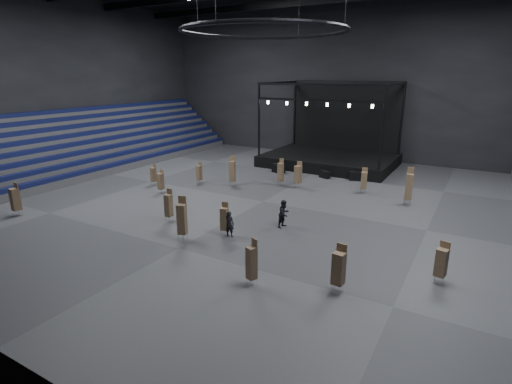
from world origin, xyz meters
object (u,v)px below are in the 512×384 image
Objects in this scene: chair_stack_11 at (199,172)px; chair_stack_14 at (364,180)px; chair_stack_1 at (281,172)px; chair_stack_4 at (15,199)px; chair_stack_8 at (409,186)px; chair_stack_12 at (169,205)px; chair_stack_10 at (298,174)px; stage at (332,152)px; chair_stack_6 at (182,218)px; chair_stack_7 at (232,171)px; flight_case_left at (279,168)px; flight_case_mid at (325,174)px; man_center at (229,224)px; chair_stack_5 at (224,218)px; flight_case_right at (356,176)px; chair_stack_9 at (339,268)px; chair_stack_3 at (442,262)px; chair_stack_13 at (161,181)px; chair_stack_0 at (153,174)px; crew_member at (284,214)px; chair_stack_2 at (252,262)px.

chair_stack_14 reaches higher than chair_stack_11.
chair_stack_1 is 21.50m from chair_stack_4.
chair_stack_12 is (-13.89, -12.35, -0.31)m from chair_stack_8.
chair_stack_10 reaches higher than chair_stack_12.
chair_stack_6 is (-0.57, -25.60, 0.00)m from stage.
stage reaches higher than chair_stack_7.
flight_case_mid is at bearing 3.46° from flight_case_left.
stage is 11.71m from chair_stack_14.
chair_stack_4 reaches higher than man_center.
chair_stack_12 is at bearing 165.85° from chair_stack_5.
flight_case_mid is at bearing -167.98° from flight_case_right.
man_center is at bearing 166.17° from chair_stack_9.
chair_stack_1 is (2.38, -4.31, 0.84)m from flight_case_left.
chair_stack_8 is 4.16m from chair_stack_14.
flight_case_mid is 0.36× the size of chair_stack_8.
chair_stack_6 is 1.26× the size of chair_stack_14.
flight_case_mid is at bearing 139.13° from chair_stack_3.
chair_stack_3 is at bearing 168.43° from man_center.
chair_stack_13 is 17.63m from chair_stack_14.
chair_stack_0 is 0.91× the size of chair_stack_5.
chair_stack_8 is 11.28m from crew_member.
chair_stack_0 is 26.02m from chair_stack_3.
chair_stack_1 is at bearing 58.06° from chair_stack_4.
chair_stack_9 is at bearing -32.51° from chair_stack_5.
chair_stack_13 is at bearing -130.76° from flight_case_mid.
chair_stack_8 reaches higher than chair_stack_4.
chair_stack_2 is 0.98× the size of chair_stack_4.
chair_stack_3 is at bearing -53.84° from flight_case_mid.
chair_stack_3 is (9.39, -17.58, 0.72)m from flight_case_right.
crew_member is (17.94, 7.79, -0.36)m from chair_stack_4.
chair_stack_13 is at bearing -147.72° from chair_stack_7.
chair_stack_4 is at bearing -156.52° from chair_stack_2.
man_center is (-4.78, -13.86, -0.34)m from chair_stack_14.
chair_stack_9 is at bearing -128.07° from chair_stack_3.
chair_stack_12 reaches higher than chair_stack_13.
chair_stack_7 is (-6.41, -7.01, 1.07)m from flight_case_mid.
chair_stack_11 is at bearing -56.73° from man_center.
chair_stack_8 is 15.58m from chair_stack_9.
flight_case_left is 8.92m from chair_stack_11.
chair_stack_10 is 12.70m from man_center.
chair_stack_2 is 6.33m from man_center.
chair_stack_3 is (25.23, -6.38, 0.11)m from chair_stack_0.
crew_member is at bearing -113.68° from chair_stack_14.
man_center is (6.42, -10.18, -0.57)m from chair_stack_7.
chair_stack_0 is 14.47m from man_center.
chair_stack_3 is 1.00× the size of chair_stack_5.
chair_stack_14 is 1.32× the size of man_center.
chair_stack_4 reaches higher than chair_stack_14.
chair_stack_6 is (2.83, -18.84, 1.00)m from flight_case_left.
chair_stack_7 is at bearing 165.11° from chair_stack_3.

